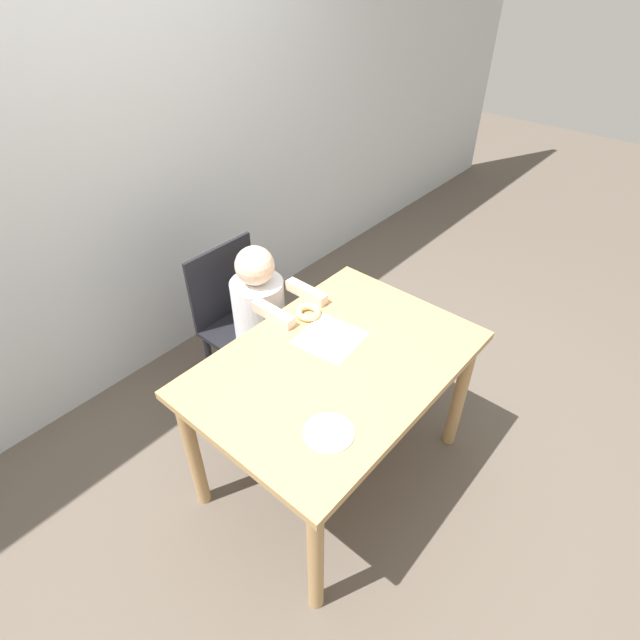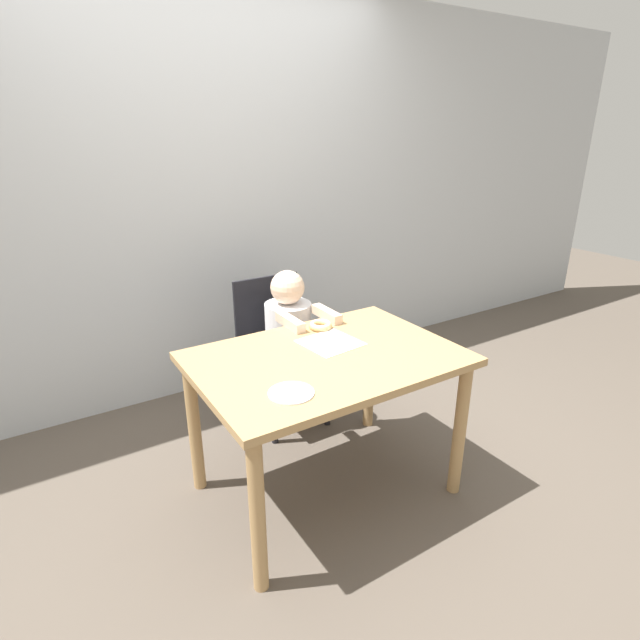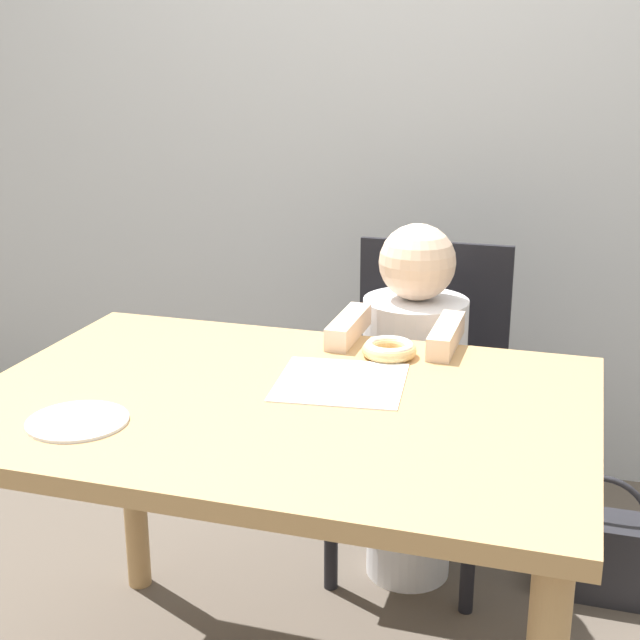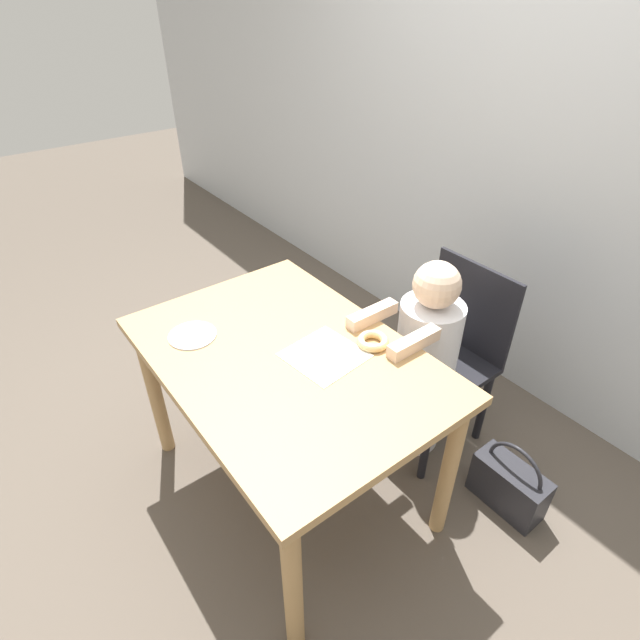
{
  "view_description": "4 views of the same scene",
  "coord_description": "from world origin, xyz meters",
  "px_view_note": "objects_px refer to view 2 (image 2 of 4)",
  "views": [
    {
      "loc": [
        -1.16,
        -0.92,
        2.11
      ],
      "look_at": [
        0.04,
        0.12,
        0.85
      ],
      "focal_mm": 28.0,
      "sensor_mm": 36.0,
      "label": 1
    },
    {
      "loc": [
        -1.1,
        -1.69,
        1.67
      ],
      "look_at": [
        0.04,
        0.12,
        0.85
      ],
      "focal_mm": 28.0,
      "sensor_mm": 36.0,
      "label": 2
    },
    {
      "loc": [
        0.53,
        -1.47,
        1.36
      ],
      "look_at": [
        0.04,
        0.12,
        0.85
      ],
      "focal_mm": 50.0,
      "sensor_mm": 36.0,
      "label": 3
    },
    {
      "loc": [
        1.17,
        -0.74,
        1.84
      ],
      "look_at": [
        0.04,
        0.12,
        0.85
      ],
      "focal_mm": 28.0,
      "sensor_mm": 36.0,
      "label": 4
    }
  ],
  "objects_px": {
    "chair": "(279,348)",
    "child_figure": "(289,351)",
    "donut": "(321,325)",
    "handbag": "(351,382)"
  },
  "relations": [
    {
      "from": "chair",
      "to": "child_figure",
      "type": "height_order",
      "value": "child_figure"
    },
    {
      "from": "donut",
      "to": "handbag",
      "type": "bearing_deg",
      "value": 38.07
    },
    {
      "from": "chair",
      "to": "donut",
      "type": "xyz_separation_m",
      "value": [
        0.01,
        -0.45,
        0.3
      ]
    },
    {
      "from": "chair",
      "to": "handbag",
      "type": "relative_size",
      "value": 2.55
    },
    {
      "from": "child_figure",
      "to": "donut",
      "type": "distance_m",
      "value": 0.42
    },
    {
      "from": "child_figure",
      "to": "handbag",
      "type": "bearing_deg",
      "value": 5.74
    },
    {
      "from": "handbag",
      "to": "chair",
      "type": "bearing_deg",
      "value": 170.5
    },
    {
      "from": "chair",
      "to": "handbag",
      "type": "xyz_separation_m",
      "value": [
        0.48,
        -0.08,
        -0.33
      ]
    },
    {
      "from": "chair",
      "to": "donut",
      "type": "distance_m",
      "value": 0.54
    },
    {
      "from": "child_figure",
      "to": "donut",
      "type": "xyz_separation_m",
      "value": [
        0.01,
        -0.32,
        0.27
      ]
    }
  ]
}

